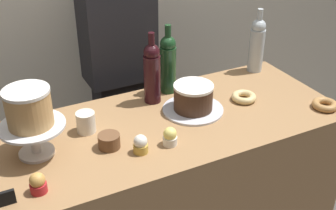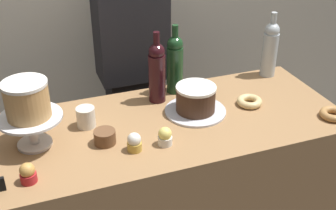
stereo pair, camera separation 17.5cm
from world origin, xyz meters
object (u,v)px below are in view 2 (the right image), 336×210
object	(u,v)px
cupcake_lemon	(165,137)
barista_figure	(133,78)
wine_bottle_green	(175,63)
cake_stand_pedestal	(32,125)
coffee_cup_ceramic	(86,117)
cupcake_caramel	(28,173)
cookie_stack	(105,137)
wine_bottle_clear	(270,48)
cupcake_vanilla	(134,142)
white_layer_cake	(27,100)
chocolate_round_cake	(196,98)
wine_bottle_dark_red	(157,71)
donut_glazed	(249,101)
donut_maple	(333,114)

from	to	relation	value
cupcake_lemon	barista_figure	world-z (taller)	barista_figure
wine_bottle_green	cupcake_lemon	world-z (taller)	wine_bottle_green
cake_stand_pedestal	coffee_cup_ceramic	xyz separation A→B (m)	(0.21, 0.06, -0.05)
cupcake_caramel	cookie_stack	size ratio (longest dim) A/B	0.88
wine_bottle_clear	cupcake_vanilla	distance (m)	0.91
cookie_stack	cupcake_lemon	bearing A→B (deg)	-22.09
white_layer_cake	barista_figure	distance (m)	0.87
cupcake_vanilla	cookie_stack	world-z (taller)	cupcake_vanilla
cupcake_vanilla	coffee_cup_ceramic	xyz separation A→B (m)	(-0.14, 0.23, 0.01)
barista_figure	wine_bottle_green	bearing A→B (deg)	-74.67
cake_stand_pedestal	white_layer_cake	distance (m)	0.11
chocolate_round_cake	wine_bottle_dark_red	world-z (taller)	wine_bottle_dark_red
white_layer_cake	chocolate_round_cake	xyz separation A→B (m)	(0.68, 0.02, -0.13)
chocolate_round_cake	cupcake_caramel	bearing A→B (deg)	-161.90
coffee_cup_ceramic	barista_figure	xyz separation A→B (m)	(0.35, 0.54, -0.13)
cake_stand_pedestal	wine_bottle_green	bearing A→B (deg)	19.13
wine_bottle_green	cupcake_caramel	xyz separation A→B (m)	(-0.70, -0.45, -0.11)
cake_stand_pedestal	cupcake_caramel	xyz separation A→B (m)	(-0.04, -0.22, -0.05)
wine_bottle_clear	cake_stand_pedestal	bearing A→B (deg)	-168.60
cupcake_caramel	cupcake_vanilla	xyz separation A→B (m)	(0.39, 0.05, 0.00)
cupcake_caramel	chocolate_round_cake	bearing A→B (deg)	18.10
donut_glazed	white_layer_cake	bearing A→B (deg)	179.57
cake_stand_pedestal	cupcake_lemon	world-z (taller)	cake_stand_pedestal
cake_stand_pedestal	coffee_cup_ceramic	bearing A→B (deg)	17.06
white_layer_cake	chocolate_round_cake	distance (m)	0.69
wine_bottle_green	white_layer_cake	bearing A→B (deg)	-160.87
cupcake_lemon	donut_maple	distance (m)	0.74
donut_glazed	cupcake_caramel	bearing A→B (deg)	-167.74
donut_maple	coffee_cup_ceramic	bearing A→B (deg)	163.73
cupcake_lemon	donut_maple	xyz separation A→B (m)	(0.73, -0.06, -0.02)
cupcake_caramel	cake_stand_pedestal	bearing A→B (deg)	80.00
chocolate_round_cake	cupcake_vanilla	bearing A→B (deg)	-150.99
wine_bottle_dark_red	wine_bottle_green	xyz separation A→B (m)	(0.11, 0.06, 0.00)
white_layer_cake	cookie_stack	xyz separation A→B (m)	(0.26, -0.08, -0.17)
cupcake_lemon	wine_bottle_dark_red	bearing A→B (deg)	75.98
wine_bottle_clear	donut_maple	world-z (taller)	wine_bottle_clear
wine_bottle_green	barista_figure	xyz separation A→B (m)	(-0.10, 0.37, -0.23)
cupcake_caramel	donut_maple	xyz separation A→B (m)	(1.24, -0.01, -0.02)
donut_glazed	barista_figure	size ratio (longest dim) A/B	0.07
wine_bottle_dark_red	cupcake_caramel	world-z (taller)	wine_bottle_dark_red
chocolate_round_cake	wine_bottle_clear	bearing A→B (deg)	24.03
donut_glazed	cake_stand_pedestal	bearing A→B (deg)	179.57
cupcake_lemon	white_layer_cake	bearing A→B (deg)	160.34
chocolate_round_cake	cupcake_vanilla	size ratio (longest dim) A/B	2.31
cupcake_lemon	coffee_cup_ceramic	world-z (taller)	coffee_cup_ceramic
wine_bottle_dark_red	cookie_stack	distance (m)	0.41
cookie_stack	wine_bottle_dark_red	bearing A→B (deg)	40.41
donut_maple	barista_figure	distance (m)	1.05
cupcake_lemon	barista_figure	distance (m)	0.78
donut_glazed	coffee_cup_ceramic	xyz separation A→B (m)	(-0.72, 0.07, 0.03)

